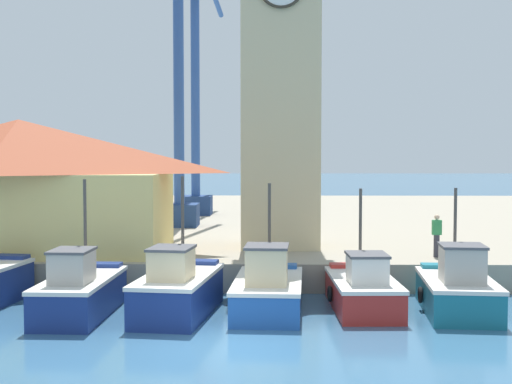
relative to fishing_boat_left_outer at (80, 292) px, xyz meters
name	(u,v)px	position (x,y,z in m)	size (l,w,h in m)	color
ground_plane	(213,345)	(4.34, -3.26, -0.75)	(300.00, 300.00, 0.00)	#386689
quay_wharf	(245,223)	(4.34, 23.50, -0.22)	(120.00, 40.00, 1.04)	#9E937F
fishing_boat_left_outer	(80,292)	(0.00, 0.00, 0.00)	(2.03, 4.79, 4.17)	navy
fishing_boat_left_inner	(178,290)	(3.00, 0.12, 0.04)	(2.54, 4.90, 4.26)	navy
fishing_boat_mid_left	(268,289)	(5.77, 0.60, -0.03)	(2.36, 4.95, 4.02)	#2356A8
fishing_boat_center	(363,289)	(8.79, 0.98, -0.09)	(2.14, 4.68, 3.83)	#AD2823
fishing_boat_mid_right	(458,290)	(11.66, 0.52, 0.00)	(2.47, 4.56, 3.88)	#196B7F
clock_tower	(280,62)	(6.28, 8.39, 8.03)	(3.70, 3.70, 16.33)	beige
warehouse_left	(19,184)	(-4.17, 6.73, 3.00)	(11.98, 5.91, 5.27)	#E5D17A
port_crane_near	(181,95)	(1.10, 16.77, 7.34)	(3.28, 9.79, 19.46)	navy
port_crane_far	(197,109)	(1.23, 23.91, 7.04)	(2.22, 11.34, 17.28)	navy
dock_worker_near_tower	(437,235)	(12.14, 5.36, 1.14)	(0.34, 0.22, 1.62)	#33333D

